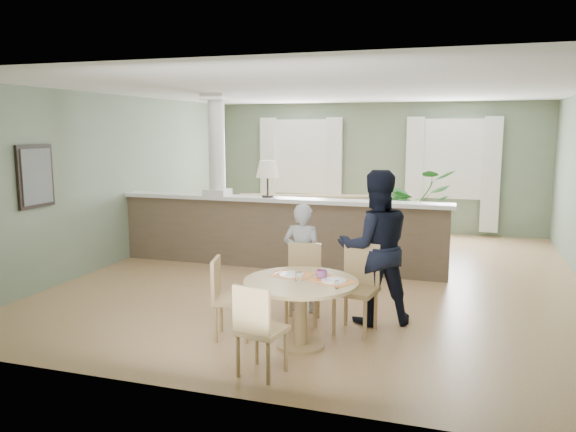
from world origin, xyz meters
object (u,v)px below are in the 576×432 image
(chair_near, at_px, (258,326))
(man_person, at_px, (375,247))
(child_person, at_px, (303,258))
(sofa, at_px, (304,224))
(dining_table, at_px, (302,294))
(chair_far_boy, at_px, (303,279))
(chair_far_man, at_px, (358,283))
(chair_side, at_px, (226,294))
(houseplant, at_px, (411,212))

(chair_near, distance_m, man_person, 1.93)
(chair_near, distance_m, child_person, 1.89)
(sofa, distance_m, dining_table, 4.50)
(chair_far_boy, xyz_separation_m, child_person, (-0.10, 0.32, 0.17))
(dining_table, height_order, chair_far_man, chair_far_man)
(chair_far_boy, bearing_deg, child_person, 99.50)
(chair_far_boy, bearing_deg, man_person, 4.67)
(chair_far_man, height_order, man_person, man_person)
(dining_table, xyz_separation_m, man_person, (0.57, 0.96, 0.31))
(chair_far_boy, height_order, man_person, man_person)
(sofa, xyz_separation_m, child_person, (0.91, -3.24, 0.17))
(chair_far_boy, relative_size, chair_far_man, 0.93)
(chair_far_boy, distance_m, chair_far_man, 0.66)
(chair_far_man, bearing_deg, chair_side, -143.88)
(chair_near, bearing_deg, dining_table, -91.00)
(sofa, distance_m, chair_far_man, 4.04)
(man_person, bearing_deg, houseplant, -113.96)
(chair_near, bearing_deg, child_person, -74.58)
(houseplant, xyz_separation_m, child_person, (-0.93, -3.43, -0.10))
(chair_near, bearing_deg, sofa, -67.27)
(dining_table, distance_m, man_person, 1.16)
(dining_table, distance_m, chair_far_boy, 0.80)
(sofa, distance_m, chair_far_boy, 3.70)
(houseplant, distance_m, chair_side, 4.74)
(sofa, bearing_deg, chair_near, -90.09)
(chair_side, bearing_deg, dining_table, -104.71)
(chair_near, relative_size, chair_side, 1.00)
(chair_far_man, bearing_deg, houseplant, 96.89)
(houseplant, relative_size, chair_near, 1.77)
(chair_near, bearing_deg, chair_far_boy, -77.51)
(houseplant, distance_m, man_person, 3.57)
(chair_side, height_order, man_person, man_person)
(chair_far_boy, height_order, chair_near, chair_far_boy)
(chair_far_boy, bearing_deg, dining_table, -83.82)
(dining_table, height_order, chair_far_boy, chair_far_boy)
(dining_table, relative_size, chair_near, 1.35)
(dining_table, relative_size, man_person, 0.66)
(dining_table, xyz_separation_m, chair_far_man, (0.44, 0.64, -0.03))
(man_person, bearing_deg, child_person, -31.78)
(houseplant, bearing_deg, child_person, -105.17)
(chair_far_boy, bearing_deg, sofa, 97.26)
(chair_far_man, height_order, chair_near, chair_far_man)
(dining_table, relative_size, chair_far_man, 1.20)
(dining_table, height_order, chair_side, chair_side)
(houseplant, xyz_separation_m, dining_table, (-0.62, -4.52, -0.20))
(chair_side, bearing_deg, chair_far_boy, -52.75)
(sofa, relative_size, dining_table, 2.90)
(dining_table, height_order, man_person, man_person)
(houseplant, relative_size, dining_table, 1.32)
(chair_far_man, height_order, child_person, child_person)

